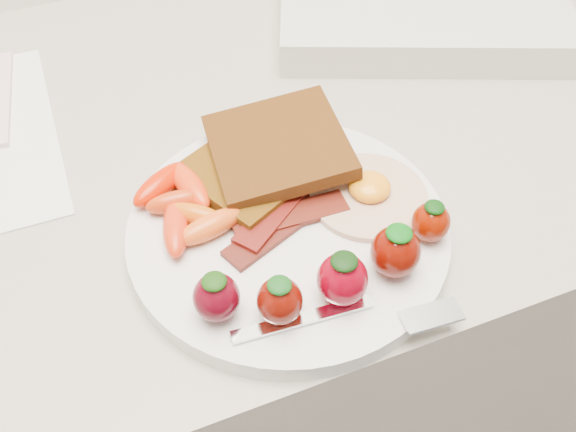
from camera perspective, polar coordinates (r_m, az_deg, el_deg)
name	(u,v)px	position (r m, az deg, el deg)	size (l,w,h in m)	color
counter	(235,352)	(1.01, -4.77, -11.98)	(2.00, 0.60, 0.90)	gray
plate	(288,231)	(0.54, 0.00, -1.33)	(0.27, 0.27, 0.02)	silver
toast_lower	(249,172)	(0.57, -3.50, 3.94)	(0.10, 0.10, 0.01)	#4D2B04
toast_upper	(278,146)	(0.57, -0.90, 6.23)	(0.12, 0.12, 0.01)	#331105
fried_egg	(369,193)	(0.56, 7.18, 2.02)	(0.11, 0.11, 0.02)	silver
bacon_strips	(281,218)	(0.53, -0.63, -0.15)	(0.12, 0.09, 0.01)	black
baby_carrots	(184,206)	(0.54, -9.24, 0.92)	(0.09, 0.11, 0.02)	#BF340D
strawberries	(336,270)	(0.48, 4.25, -4.83)	(0.22, 0.06, 0.05)	#47030E
fork	(362,317)	(0.48, 6.55, -8.93)	(0.17, 0.05, 0.00)	white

